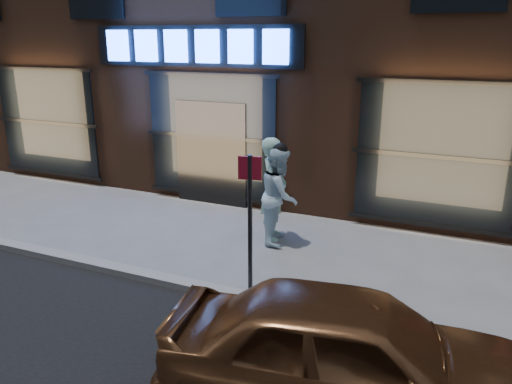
% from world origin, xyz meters
% --- Properties ---
extents(ground, '(90.00, 90.00, 0.00)m').
position_xyz_m(ground, '(0.00, 0.00, 0.00)').
color(ground, slate).
rests_on(ground, ground).
extents(curb, '(60.00, 0.25, 0.12)m').
position_xyz_m(curb, '(0.00, 0.00, 0.06)').
color(curb, gray).
rests_on(curb, ground).
extents(man_bowtie, '(0.70, 0.85, 2.00)m').
position_xyz_m(man_bowtie, '(2.12, 2.51, 1.00)').
color(man_bowtie, '#A5D9C4').
rests_on(man_bowtie, ground).
extents(man_cap, '(0.90, 1.04, 1.85)m').
position_xyz_m(man_cap, '(2.31, 2.38, 0.93)').
color(man_cap, silver).
rests_on(man_cap, ground).
extents(gold_sedan, '(4.20, 2.24, 1.36)m').
position_xyz_m(gold_sedan, '(4.65, -1.60, 0.68)').
color(gold_sedan, brown).
rests_on(gold_sedan, ground).
extents(sign_post, '(0.34, 0.10, 2.18)m').
position_xyz_m(sign_post, '(2.62, 0.33, 1.32)').
color(sign_post, '#262628').
rests_on(sign_post, ground).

